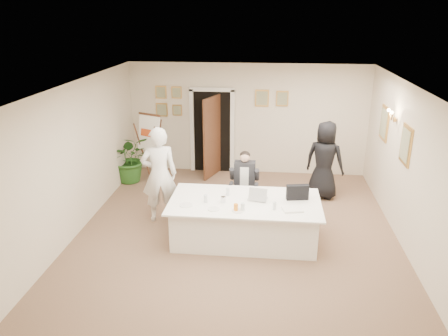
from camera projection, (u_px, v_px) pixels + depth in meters
The scene contains 28 objects.
floor at pixel (236, 235), 8.25m from camera, with size 7.00×7.00×0.00m, color brown.
ceiling at pixel (238, 87), 7.30m from camera, with size 6.00×7.00×0.02m, color white.
wall_back at pixel (247, 119), 11.05m from camera, with size 6.00×0.10×2.80m, color beige.
wall_front at pixel (210, 278), 4.51m from camera, with size 6.00×0.10×2.80m, color beige.
wall_left at pixel (75, 160), 8.07m from camera, with size 0.10×7.00×2.80m, color beige.
wall_right at pixel (411, 171), 7.48m from camera, with size 0.10×7.00×2.80m, color beige.
doorway at pixel (212, 134), 11.09m from camera, with size 1.14×0.86×2.20m.
pictures_back_wall at pixel (216, 101), 10.95m from camera, with size 3.40×0.06×0.80m, color gold, non-canonical shape.
pictures_right_wall at pixel (394, 133), 8.49m from camera, with size 0.06×2.20×0.80m, color gold, non-canonical shape.
wall_sconce at pixel (392, 115), 8.37m from camera, with size 0.20×0.30×0.24m, color #AF7D38, non-canonical shape.
conference_table at pixel (245, 220), 7.97m from camera, with size 2.71×1.45×0.78m.
seated_man at pixel (244, 183), 8.93m from camera, with size 0.58×0.62×1.36m, color black, non-canonical shape.
flip_chart at pixel (152, 152), 10.53m from camera, with size 0.61×0.49×1.69m.
standing_man at pixel (159, 175), 8.55m from camera, with size 0.70×0.46×1.93m, color white.
standing_woman at pixel (325, 160), 9.65m from camera, with size 0.86×0.56×1.76m, color black.
potted_palm at pixel (130, 158), 10.67m from camera, with size 1.08×0.93×1.20m, color #24561C.
laptop at pixel (258, 192), 7.87m from camera, with size 0.33×0.35×0.28m, color #B7BABC, non-canonical shape.
laptop_bag at pixel (297, 192), 7.86m from camera, with size 0.40×0.11×0.28m, color black.
paper_stack at pixel (293, 210), 7.46m from camera, with size 0.34×0.23×0.03m, color white.
plate_left at pixel (186, 205), 7.66m from camera, with size 0.23×0.23×0.01m, color white.
plate_mid at pixel (214, 209), 7.50m from camera, with size 0.21×0.21×0.01m, color white.
plate_near at pixel (238, 211), 7.44m from camera, with size 0.22×0.22×0.01m, color white.
glass_a at pixel (206, 199), 7.76m from camera, with size 0.07×0.07×0.14m, color silver.
glass_b at pixel (243, 207), 7.43m from camera, with size 0.07×0.07×0.14m, color silver.
glass_c at pixel (274, 206), 7.48m from camera, with size 0.06×0.06×0.14m, color silver.
glass_d at pixel (228, 192), 8.06m from camera, with size 0.07×0.07×0.14m, color silver.
oj_glass at pixel (236, 208), 7.42m from camera, with size 0.07×0.07×0.13m, color orange.
steel_jug at pixel (223, 200), 7.76m from camera, with size 0.09×0.09×0.11m, color silver.
Camera 1 is at (0.54, -7.31, 4.00)m, focal length 35.00 mm.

